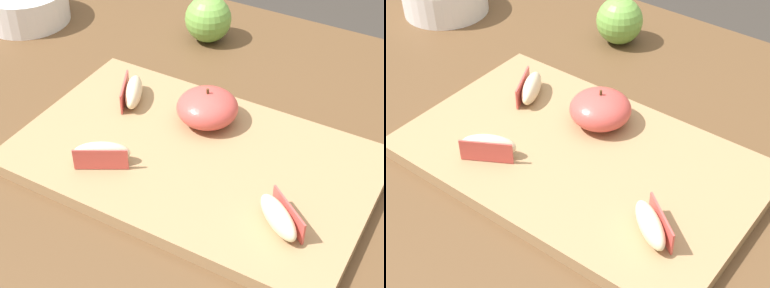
% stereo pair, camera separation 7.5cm
% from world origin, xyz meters
% --- Properties ---
extents(dining_table, '(1.26, 0.90, 0.74)m').
position_xyz_m(dining_table, '(0.00, 0.00, 0.64)').
color(dining_table, brown).
rests_on(dining_table, ground_plane).
extents(cutting_board, '(0.46, 0.28, 0.02)m').
position_xyz_m(cutting_board, '(0.03, -0.00, 0.74)').
color(cutting_board, '#A37F56').
rests_on(cutting_board, dining_table).
extents(apple_half_skin_up, '(0.08, 0.08, 0.05)m').
position_xyz_m(apple_half_skin_up, '(0.01, 0.07, 0.78)').
color(apple_half_skin_up, '#D14C47').
rests_on(apple_half_skin_up, cutting_board).
extents(apple_wedge_back, '(0.07, 0.06, 0.03)m').
position_xyz_m(apple_wedge_back, '(0.17, -0.06, 0.77)').
color(apple_wedge_back, beige).
rests_on(apple_wedge_back, cutting_board).
extents(apple_wedge_middle, '(0.07, 0.06, 0.03)m').
position_xyz_m(apple_wedge_middle, '(-0.06, -0.07, 0.77)').
color(apple_wedge_middle, beige).
rests_on(apple_wedge_middle, cutting_board).
extents(apple_wedge_near_knife, '(0.05, 0.07, 0.03)m').
position_xyz_m(apple_wedge_near_knife, '(-0.11, 0.06, 0.77)').
color(apple_wedge_near_knife, beige).
rests_on(apple_wedge_near_knife, cutting_board).
extents(whole_apple_granny_green, '(0.08, 0.08, 0.09)m').
position_xyz_m(whole_apple_granny_green, '(-0.11, 0.30, 0.78)').
color(whole_apple_granny_green, '#70AD47').
rests_on(whole_apple_granny_green, dining_table).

